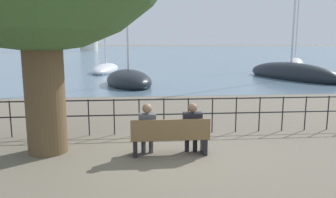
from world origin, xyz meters
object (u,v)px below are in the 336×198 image
sailboat_0 (295,64)px  sailboat_4 (291,74)px  sailboat_2 (106,68)px  park_bench (170,137)px  harbor_lighthouse (88,13)px  sailboat_3 (129,81)px  seated_person_right (192,126)px  sailboat_1 (35,59)px  seated_person_left (147,127)px

sailboat_0 → sailboat_4: sailboat_0 is taller
sailboat_2 → sailboat_4: sailboat_2 is taller
park_bench → harbor_lighthouse: harbor_lighthouse is taller
sailboat_0 → sailboat_3: size_ratio=1.63×
park_bench → harbor_lighthouse: bearing=99.2°
harbor_lighthouse → sailboat_2: bearing=-80.8°
seated_person_right → sailboat_2: size_ratio=0.10×
sailboat_2 → sailboat_4: bearing=-22.0°
park_bench → sailboat_4: bearing=56.5°
sailboat_1 → harbor_lighthouse: 69.32m
sailboat_4 → harbor_lighthouse: (-28.07, 92.34, 12.15)m
sailboat_0 → sailboat_3: sailboat_0 is taller
park_bench → seated_person_left: (-0.53, 0.08, 0.25)m
sailboat_0 → sailboat_1: bearing=-178.0°
park_bench → seated_person_right: seated_person_right is taller
seated_person_left → seated_person_right: 1.07m
sailboat_4 → sailboat_0: bearing=44.8°
seated_person_right → sailboat_1: 42.97m
sailboat_3 → sailboat_4: bearing=-1.8°
harbor_lighthouse → seated_person_right: bearing=-80.5°
seated_person_left → sailboat_4: (11.09, 15.88, -0.31)m
harbor_lighthouse → sailboat_1: bearing=-88.0°
sailboat_0 → harbor_lighthouse: size_ratio=0.47×
seated_person_left → harbor_lighthouse: 110.18m
seated_person_left → sailboat_1: sailboat_1 is taller
seated_person_left → sailboat_1: 42.59m
sailboat_3 → sailboat_4: (11.91, 2.80, 0.07)m
park_bench → sailboat_3: 13.23m
park_bench → seated_person_right: (0.53, 0.08, 0.25)m
park_bench → sailboat_4: sailboat_4 is taller
sailboat_1 → seated_person_left: bearing=-80.2°
seated_person_right → sailboat_2: bearing=100.4°
sailboat_1 → sailboat_4: 35.26m
park_bench → sailboat_0: (16.56, 27.53, -0.07)m
park_bench → sailboat_0: sailboat_0 is taller
sailboat_1 → sailboat_2: sailboat_2 is taller
seated_person_right → harbor_lighthouse: (-18.05, 108.22, 11.85)m
sailboat_1 → sailboat_4: size_ratio=1.02×
sailboat_2 → sailboat_4: size_ratio=1.12×
seated_person_left → sailboat_3: size_ratio=0.16×
sailboat_3 → harbor_lighthouse: harbor_lighthouse is taller
park_bench → sailboat_0: bearing=59.0°
seated_person_left → sailboat_4: size_ratio=0.11×
park_bench → seated_person_right: 0.60m
park_bench → sailboat_3: size_ratio=0.24×
seated_person_left → sailboat_1: bearing=110.1°
sailboat_1 → sailboat_3: bearing=-73.1°
sailboat_2 → seated_person_right: bearing=-74.2°
seated_person_right → harbor_lighthouse: size_ratio=0.05×
sailboat_4 → harbor_lighthouse: bearing=89.1°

